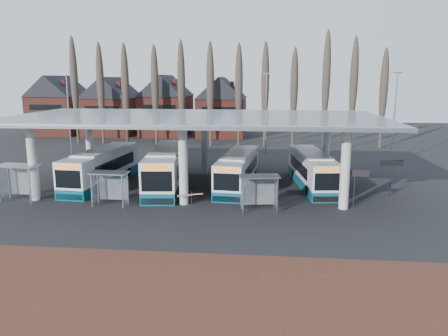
# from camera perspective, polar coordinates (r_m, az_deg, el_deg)

# --- Properties ---
(ground) EXTENTS (140.00, 140.00, 0.00)m
(ground) POSITION_cam_1_polar(r_m,az_deg,el_deg) (31.51, -6.12, -5.96)
(ground) COLOR black
(ground) RESTS_ON ground
(brick_strip) EXTENTS (70.00, 10.00, 0.03)m
(brick_strip) POSITION_cam_1_polar(r_m,az_deg,el_deg) (20.78, -13.21, -15.80)
(brick_strip) COLOR #4F2C1F
(brick_strip) RESTS_ON ground
(station_canopy) EXTENTS (32.00, 16.00, 6.34)m
(station_canopy) POSITION_cam_1_polar(r_m,az_deg,el_deg) (38.10, -3.82, 5.87)
(station_canopy) COLOR silver
(station_canopy) RESTS_ON ground
(poplar_row) EXTENTS (45.10, 1.10, 14.50)m
(poplar_row) POSITION_cam_1_polar(r_m,az_deg,el_deg) (62.70, 0.03, 10.96)
(poplar_row) COLOR #473D33
(poplar_row) RESTS_ON ground
(townhouse_row) EXTENTS (36.80, 10.30, 12.25)m
(townhouse_row) POSITION_cam_1_polar(r_m,az_deg,el_deg) (76.72, -11.04, 8.75)
(townhouse_row) COLOR maroon
(townhouse_row) RESTS_ON ground
(lamp_post_a) EXTENTS (0.80, 0.16, 10.17)m
(lamp_post_a) POSITION_cam_1_polar(r_m,az_deg,el_deg) (57.01, -19.61, 6.77)
(lamp_post_a) COLOR slate
(lamp_post_a) RESTS_ON ground
(lamp_post_b) EXTENTS (0.80, 0.16, 10.17)m
(lamp_post_b) POSITION_cam_1_polar(r_m,az_deg,el_deg) (55.53, 5.50, 7.27)
(lamp_post_b) COLOR slate
(lamp_post_b) RESTS_ON ground
(lamp_post_c) EXTENTS (0.80, 0.16, 10.17)m
(lamp_post_c) POSITION_cam_1_polar(r_m,az_deg,el_deg) (51.38, 21.35, 6.19)
(lamp_post_c) COLOR slate
(lamp_post_c) RESTS_ON ground
(bus_0) EXTENTS (3.35, 11.70, 3.21)m
(bus_0) POSITION_cam_1_polar(r_m,az_deg,el_deg) (41.20, -15.69, 0.02)
(bus_0) COLOR white
(bus_0) RESTS_ON ground
(bus_1) EXTENTS (4.01, 12.68, 3.46)m
(bus_1) POSITION_cam_1_polar(r_m,az_deg,el_deg) (39.20, -7.46, -0.04)
(bus_1) COLOR white
(bus_1) RESTS_ON ground
(bus_2) EXTENTS (3.32, 11.10, 3.04)m
(bus_2) POSITION_cam_1_polar(r_m,az_deg,el_deg) (38.82, 1.82, -0.36)
(bus_2) COLOR white
(bus_2) RESTS_ON ground
(bus_3) EXTENTS (3.67, 11.23, 3.06)m
(bus_3) POSITION_cam_1_polar(r_m,az_deg,el_deg) (39.75, 11.43, -0.29)
(bus_3) COLOR white
(bus_3) RESTS_ON ground
(shelter_0) EXTENTS (3.22, 1.79, 2.89)m
(shelter_0) POSITION_cam_1_polar(r_m,az_deg,el_deg) (37.84, -25.15, -0.75)
(shelter_0) COLOR gray
(shelter_0) RESTS_ON ground
(shelter_1) EXTENTS (2.86, 1.53, 2.60)m
(shelter_1) POSITION_cam_1_polar(r_m,az_deg,el_deg) (34.08, -14.64, -1.64)
(shelter_1) COLOR gray
(shelter_1) RESTS_ON ground
(shelter_2) EXTENTS (3.05, 1.88, 2.65)m
(shelter_2) POSITION_cam_1_polar(r_m,az_deg,el_deg) (31.71, 4.60, -2.21)
(shelter_2) COLOR gray
(shelter_2) RESTS_ON ground
(info_sign_0) EXTENTS (1.97, 0.41, 2.95)m
(info_sign_0) POSITION_cam_1_polar(r_m,az_deg,el_deg) (33.42, 16.75, -0.99)
(info_sign_0) COLOR black
(info_sign_0) RESTS_ON ground
(info_sign_1) EXTENTS (1.98, 0.72, 3.03)m
(info_sign_1) POSITION_cam_1_polar(r_m,az_deg,el_deg) (37.89, 21.05, 0.28)
(info_sign_1) COLOR black
(info_sign_1) RESTS_ON ground
(barrier) EXTENTS (1.82, 0.98, 1.00)m
(barrier) POSITION_cam_1_polar(r_m,az_deg,el_deg) (33.23, -4.39, -3.61)
(barrier) COLOR black
(barrier) RESTS_ON ground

